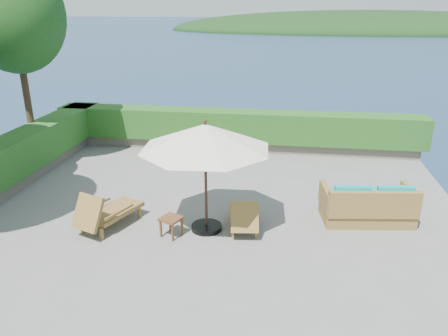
# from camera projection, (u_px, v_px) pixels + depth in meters

# --- Properties ---
(ground) EXTENTS (12.00, 12.00, 0.00)m
(ground) POSITION_uv_depth(u_px,v_px,m) (206.00, 225.00, 9.93)
(ground) COLOR slate
(ground) RESTS_ON ground
(foundation) EXTENTS (12.00, 12.00, 3.00)m
(foundation) POSITION_uv_depth(u_px,v_px,m) (207.00, 282.00, 10.47)
(foundation) COLOR #574E45
(foundation) RESTS_ON ocean
(ocean) EXTENTS (600.00, 600.00, 0.00)m
(ocean) POSITION_uv_depth(u_px,v_px,m) (208.00, 331.00, 10.98)
(ocean) COLOR #162A47
(ocean) RESTS_ON ground
(offshore_island) EXTENTS (126.00, 57.60, 12.60)m
(offshore_island) POSITION_uv_depth(u_px,v_px,m) (367.00, 31.00, 137.16)
(offshore_island) COLOR black
(offshore_island) RESTS_ON ocean
(planter_wall_far) EXTENTS (12.00, 0.60, 0.36)m
(planter_wall_far) POSITION_uv_depth(u_px,v_px,m) (236.00, 144.00, 15.05)
(planter_wall_far) COLOR #655E51
(planter_wall_far) RESTS_ON ground
(hedge_far) EXTENTS (12.40, 0.90, 1.00)m
(hedge_far) POSITION_uv_depth(u_px,v_px,m) (236.00, 125.00, 14.82)
(hedge_far) COLOR #134012
(hedge_far) RESTS_ON planter_wall_far
(tree_far) EXTENTS (2.80, 2.80, 6.03)m
(tree_far) POSITION_uv_depth(u_px,v_px,m) (14.00, 16.00, 12.18)
(tree_far) COLOR #422E19
(tree_far) RESTS_ON ground
(patio_umbrella) EXTENTS (3.57, 3.57, 2.52)m
(patio_umbrella) POSITION_uv_depth(u_px,v_px,m) (205.00, 138.00, 8.98)
(patio_umbrella) COLOR black
(patio_umbrella) RESTS_ON ground
(lounge_left) EXTENTS (1.22, 1.77, 0.94)m
(lounge_left) POSITION_uv_depth(u_px,v_px,m) (106.00, 212.00, 9.66)
(lounge_left) COLOR brown
(lounge_left) RESTS_ON ground
(lounge_right) EXTENTS (0.76, 1.49, 0.83)m
(lounge_right) POSITION_uv_depth(u_px,v_px,m) (244.00, 215.00, 9.63)
(lounge_right) COLOR brown
(lounge_right) RESTS_ON ground
(side_table) EXTENTS (0.54, 0.54, 0.44)m
(side_table) POSITION_uv_depth(u_px,v_px,m) (171.00, 221.00, 9.32)
(side_table) COLOR brown
(side_table) RESTS_ON ground
(wicker_loveseat) EXTENTS (2.16, 1.30, 1.00)m
(wicker_loveseat) POSITION_uv_depth(u_px,v_px,m) (368.00, 206.00, 9.95)
(wicker_loveseat) COLOR brown
(wicker_loveseat) RESTS_ON ground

